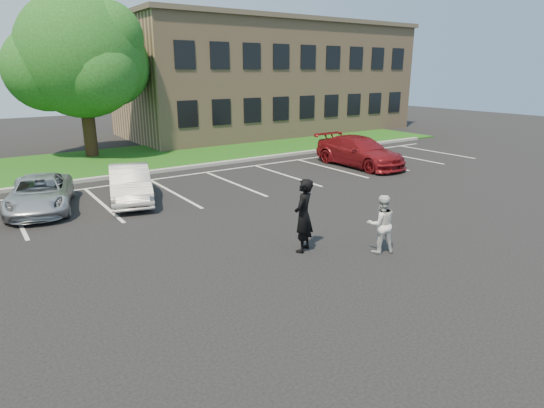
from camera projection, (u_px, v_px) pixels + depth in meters
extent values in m
plane|color=black|center=(293.00, 258.00, 11.97)|extent=(90.00, 90.00, 0.00)
cube|color=gray|center=(140.00, 173.00, 21.43)|extent=(40.00, 0.30, 0.15)
cube|color=#1D500E|center=(116.00, 161.00, 24.60)|extent=(44.00, 8.00, 0.08)
cube|color=silver|center=(17.00, 217.00, 15.25)|extent=(0.12, 5.20, 0.01)
cube|color=silver|center=(103.00, 204.00, 16.77)|extent=(0.12, 5.20, 0.01)
cube|color=silver|center=(174.00, 193.00, 18.29)|extent=(0.12, 5.20, 0.01)
cube|color=silver|center=(234.00, 183.00, 19.81)|extent=(0.12, 5.20, 0.01)
cube|color=silver|center=(286.00, 175.00, 21.33)|extent=(0.12, 5.20, 0.01)
cube|color=silver|center=(331.00, 168.00, 22.85)|extent=(0.12, 5.20, 0.01)
cube|color=silver|center=(370.00, 162.00, 24.37)|extent=(0.12, 5.20, 0.01)
cube|color=silver|center=(405.00, 157.00, 25.89)|extent=(0.12, 5.20, 0.01)
cube|color=silver|center=(436.00, 152.00, 27.41)|extent=(0.12, 5.20, 0.01)
cube|color=silver|center=(179.00, 176.00, 21.18)|extent=(34.00, 0.12, 0.01)
cube|color=#A18463|center=(268.00, 80.00, 35.81)|extent=(22.00, 10.00, 8.00)
cube|color=brown|center=(268.00, 23.00, 34.63)|extent=(22.40, 10.40, 0.30)
cube|color=black|center=(188.00, 114.00, 27.36)|extent=(1.30, 0.06, 1.60)
cube|color=black|center=(185.00, 55.00, 26.39)|extent=(1.30, 0.06, 1.60)
cube|color=black|center=(222.00, 112.00, 28.61)|extent=(1.30, 0.06, 1.60)
cube|color=black|center=(220.00, 55.00, 27.64)|extent=(1.30, 0.06, 1.60)
cube|color=black|center=(252.00, 110.00, 29.86)|extent=(1.30, 0.06, 1.60)
cube|color=black|center=(252.00, 56.00, 28.89)|extent=(1.30, 0.06, 1.60)
cube|color=black|center=(281.00, 109.00, 31.10)|extent=(1.30, 0.06, 1.60)
cube|color=black|center=(281.00, 57.00, 30.14)|extent=(1.30, 0.06, 1.60)
cube|color=black|center=(307.00, 107.00, 32.35)|extent=(1.30, 0.06, 1.60)
cube|color=black|center=(308.00, 57.00, 31.38)|extent=(1.30, 0.06, 1.60)
cube|color=black|center=(331.00, 106.00, 33.60)|extent=(1.30, 0.06, 1.60)
cube|color=black|center=(333.00, 58.00, 32.63)|extent=(1.30, 0.06, 1.60)
cube|color=black|center=(354.00, 104.00, 34.85)|extent=(1.30, 0.06, 1.60)
cube|color=black|center=(356.00, 58.00, 33.88)|extent=(1.30, 0.06, 1.60)
cube|color=black|center=(375.00, 103.00, 36.10)|extent=(1.30, 0.06, 1.60)
cube|color=black|center=(378.00, 58.00, 35.13)|extent=(1.30, 0.06, 1.60)
cube|color=black|center=(394.00, 102.00, 37.34)|extent=(1.30, 0.06, 1.60)
cube|color=black|center=(398.00, 59.00, 36.38)|extent=(1.30, 0.06, 1.60)
cylinder|color=black|center=(89.00, 129.00, 25.36)|extent=(0.70, 0.70, 3.20)
sphere|color=#224516|center=(81.00, 55.00, 24.25)|extent=(6.60, 6.60, 6.60)
sphere|color=#224516|center=(109.00, 65.00, 25.82)|extent=(4.60, 4.60, 4.60)
sphere|color=#224516|center=(47.00, 69.00, 23.85)|extent=(4.40, 4.40, 4.40)
sphere|color=#224516|center=(98.00, 73.00, 23.54)|extent=(4.00, 4.00, 4.00)
sphere|color=#224516|center=(62.00, 50.00, 25.11)|extent=(4.20, 4.20, 4.20)
sphere|color=#224516|center=(107.00, 37.00, 23.94)|extent=(3.80, 3.80, 3.80)
imported|color=black|center=(303.00, 216.00, 12.19)|extent=(0.88, 0.80, 2.02)
imported|color=silver|center=(381.00, 224.00, 12.16)|extent=(0.96, 0.87, 1.61)
imported|color=#B7BAC0|center=(40.00, 194.00, 15.91)|extent=(2.97, 4.67, 1.20)
imported|color=silver|center=(130.00, 184.00, 16.97)|extent=(2.42, 4.28, 1.34)
imported|color=maroon|center=(359.00, 152.00, 23.22)|extent=(2.15, 5.19, 1.50)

